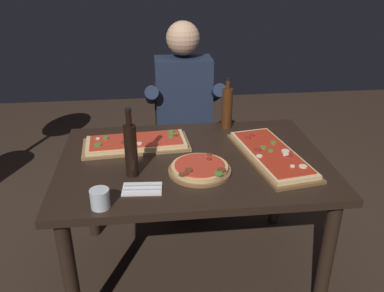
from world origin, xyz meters
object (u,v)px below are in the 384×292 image
(tumbler_near_camera, at_px, (100,200))
(seated_diner, at_px, (184,109))
(dining_table, at_px, (193,174))
(pizza_round_far, at_px, (200,169))
(wine_bottle_dark, at_px, (131,149))
(pizza_rectangular_front, at_px, (136,143))
(diner_chair, at_px, (183,136))
(oil_bottle_amber, at_px, (227,108))
(pizza_rectangular_left, at_px, (271,155))

(tumbler_near_camera, bearing_deg, seated_diner, 67.73)
(dining_table, relative_size, tumbler_near_camera, 16.41)
(pizza_round_far, relative_size, wine_bottle_dark, 0.90)
(pizza_rectangular_front, bearing_deg, dining_table, -31.85)
(diner_chair, bearing_deg, dining_table, -91.57)
(oil_bottle_amber, height_order, tumbler_near_camera, oil_bottle_amber)
(oil_bottle_amber, bearing_deg, pizza_round_far, -113.58)
(tumbler_near_camera, distance_m, diner_chair, 1.37)
(pizza_rectangular_front, xyz_separation_m, wine_bottle_dark, (-0.02, -0.32, 0.12))
(dining_table, distance_m, pizza_rectangular_left, 0.43)
(pizza_round_far, distance_m, oil_bottle_amber, 0.61)
(dining_table, height_order, tumbler_near_camera, tumbler_near_camera)
(oil_bottle_amber, relative_size, diner_chair, 0.36)
(diner_chair, bearing_deg, pizza_round_far, -90.42)
(pizza_round_far, bearing_deg, wine_bottle_dark, 178.27)
(pizza_rectangular_front, height_order, seated_diner, seated_diner)
(pizza_rectangular_left, bearing_deg, tumbler_near_camera, -156.85)
(tumbler_near_camera, height_order, seated_diner, seated_diner)
(dining_table, relative_size, pizza_round_far, 4.49)
(wine_bottle_dark, relative_size, seated_diner, 0.26)
(pizza_rectangular_left, height_order, pizza_round_far, same)
(pizza_rectangular_front, xyz_separation_m, oil_bottle_amber, (0.55, 0.21, 0.11))
(pizza_rectangular_front, bearing_deg, oil_bottle_amber, 21.00)
(oil_bottle_amber, bearing_deg, wine_bottle_dark, -136.67)
(dining_table, relative_size, diner_chair, 1.61)
(tumbler_near_camera, relative_size, seated_diner, 0.06)
(pizza_rectangular_front, relative_size, pizza_rectangular_left, 0.90)
(dining_table, distance_m, seated_diner, 0.74)
(pizza_round_far, relative_size, diner_chair, 0.36)
(diner_chair, xyz_separation_m, seated_diner, (-0.00, -0.12, 0.26))
(pizza_rectangular_front, distance_m, diner_chair, 0.79)
(pizza_rectangular_front, xyz_separation_m, diner_chair, (0.32, 0.67, -0.27))
(wine_bottle_dark, height_order, tumbler_near_camera, wine_bottle_dark)
(pizza_rectangular_left, height_order, diner_chair, diner_chair)
(oil_bottle_amber, xyz_separation_m, diner_chair, (-0.23, 0.46, -0.38))
(wine_bottle_dark, bearing_deg, pizza_rectangular_left, 7.86)
(pizza_round_far, bearing_deg, tumbler_near_camera, -150.91)
(wine_bottle_dark, relative_size, oil_bottle_amber, 1.10)
(oil_bottle_amber, bearing_deg, seated_diner, 124.31)
(diner_chair, distance_m, seated_diner, 0.28)
(pizza_rectangular_left, height_order, seated_diner, seated_diner)
(pizza_round_far, xyz_separation_m, seated_diner, (0.01, 0.88, -0.02))
(dining_table, distance_m, pizza_round_far, 0.19)
(pizza_rectangular_front, xyz_separation_m, pizza_round_far, (0.31, -0.33, -0.00))
(wine_bottle_dark, xyz_separation_m, oil_bottle_amber, (0.57, 0.54, -0.01))
(pizza_rectangular_front, distance_m, pizza_round_far, 0.46)
(dining_table, distance_m, diner_chair, 0.87)
(oil_bottle_amber, height_order, diner_chair, oil_bottle_amber)
(dining_table, relative_size, seated_diner, 1.05)
(dining_table, xyz_separation_m, oil_bottle_amber, (0.25, 0.40, 0.23))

